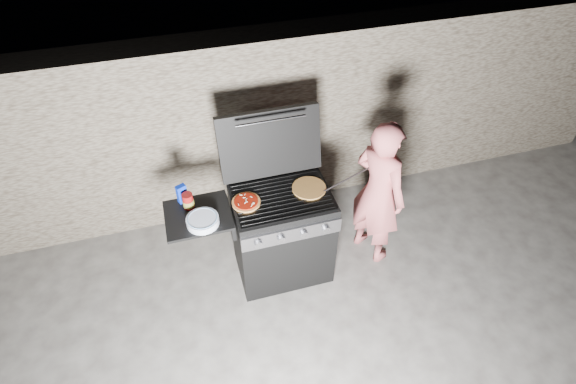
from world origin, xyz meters
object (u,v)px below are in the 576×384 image
object	(u,v)px
pizza_topped	(246,202)
sauce_jar	(188,201)
gas_grill	(254,241)
person	(378,193)

from	to	relation	value
pizza_topped	sauce_jar	xyz separation A→B (m)	(-0.43, 0.09, 0.04)
pizza_topped	gas_grill	bearing A→B (deg)	-14.61
sauce_jar	person	distance (m)	1.60
sauce_jar	person	world-z (taller)	person
pizza_topped	person	xyz separation A→B (m)	(1.15, -0.01, -0.20)
gas_grill	person	size ratio (longest dim) A/B	0.92
pizza_topped	sauce_jar	size ratio (longest dim) A/B	1.70
sauce_jar	person	xyz separation A→B (m)	(1.58, -0.10, -0.24)
gas_grill	sauce_jar	bearing A→B (deg)	168.31
person	sauce_jar	bearing A→B (deg)	62.68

